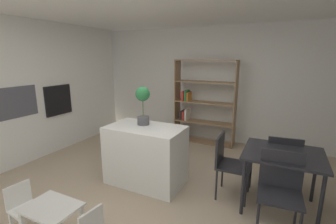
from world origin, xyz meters
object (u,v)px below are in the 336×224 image
object	(u,v)px
kitchen_island	(146,155)
open_bookshelf	(200,105)
built_in_oven	(58,100)
dining_table	(283,159)
child_chair_left	(23,206)
potted_plant_on_island	(143,102)
dining_chair_near	(280,185)
child_table	(52,214)
dining_chair_far	(283,158)
dining_chair_island_side	(227,160)

from	to	relation	value
kitchen_island	open_bookshelf	xyz separation A→B (m)	(0.15, 2.14, 0.42)
built_in_oven	kitchen_island	size ratio (longest dim) A/B	0.52
kitchen_island	dining_table	bearing A→B (deg)	6.07
kitchen_island	child_chair_left	bearing A→B (deg)	-113.90
potted_plant_on_island	open_bookshelf	bearing A→B (deg)	83.26
dining_table	dining_chair_near	distance (m)	0.45
child_table	child_chair_left	xyz separation A→B (m)	(-0.49, 0.01, -0.06)
dining_chair_near	kitchen_island	bearing A→B (deg)	169.61
dining_table	dining_chair_far	xyz separation A→B (m)	(0.01, 0.44, -0.16)
child_chair_left	potted_plant_on_island	bearing A→B (deg)	-13.47
built_in_oven	child_chair_left	bearing A→B (deg)	-49.36
kitchen_island	dining_chair_far	bearing A→B (deg)	18.52
dining_table	potted_plant_on_island	bearing A→B (deg)	-176.98
dining_chair_near	built_in_oven	bearing A→B (deg)	168.13
dining_chair_near	dining_chair_far	distance (m)	0.87
kitchen_island	potted_plant_on_island	size ratio (longest dim) A/B	1.96
dining_chair_island_side	dining_table	bearing A→B (deg)	-91.39
dining_chair_island_side	dining_chair_near	bearing A→B (deg)	-123.98
child_chair_left	dining_chair_island_side	size ratio (longest dim) A/B	0.62
child_table	dining_chair_far	size ratio (longest dim) A/B	0.64
dining_chair_near	dining_chair_far	size ratio (longest dim) A/B	1.07
child_chair_left	kitchen_island	bearing A→B (deg)	-17.52
kitchen_island	dining_chair_island_side	distance (m)	1.23
built_in_oven	open_bookshelf	world-z (taller)	open_bookshelf
kitchen_island	child_table	world-z (taller)	kitchen_island
dining_table	dining_chair_island_side	distance (m)	0.70
child_chair_left	dining_chair_island_side	xyz separation A→B (m)	(1.88, 1.72, 0.23)
dining_chair_near	dining_chair_island_side	bearing A→B (deg)	144.24
dining_table	dining_chair_far	world-z (taller)	dining_chair_far
child_table	child_chair_left	world-z (taller)	child_chair_left
built_in_oven	potted_plant_on_island	bearing A→B (deg)	-7.63
child_chair_left	dining_chair_near	distance (m)	2.88
child_table	dining_table	world-z (taller)	dining_table
dining_chair_far	dining_chair_island_side	bearing A→B (deg)	26.83
kitchen_island	child_table	bearing A→B (deg)	-96.98
open_bookshelf	dining_chair_near	xyz separation A→B (m)	(1.73, -2.37, -0.32)
child_table	built_in_oven	bearing A→B (deg)	137.97
kitchen_island	potted_plant_on_island	xyz separation A→B (m)	(-0.09, 0.10, 0.81)
kitchen_island	dining_chair_far	distance (m)	2.00
built_in_oven	dining_chair_island_side	xyz separation A→B (m)	(3.53, -0.20, -0.53)
child_chair_left	dining_table	distance (m)	3.12
built_in_oven	dining_table	bearing A→B (deg)	-2.65
child_table	open_bookshelf	bearing A→B (deg)	84.73
potted_plant_on_island	child_table	size ratio (longest dim) A/B	1.07
potted_plant_on_island	kitchen_island	bearing A→B (deg)	-46.90
potted_plant_on_island	dining_chair_island_side	size ratio (longest dim) A/B	0.67
open_bookshelf	dining_chair_near	world-z (taller)	open_bookshelf
open_bookshelf	dining_table	distance (m)	2.61
built_in_oven	dining_table	world-z (taller)	built_in_oven
dining_table	dining_chair_island_side	world-z (taller)	dining_chair_island_side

